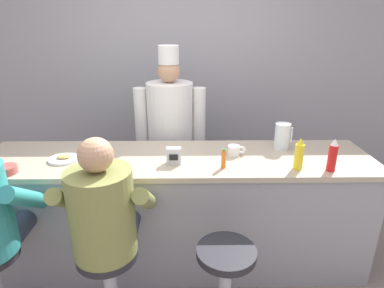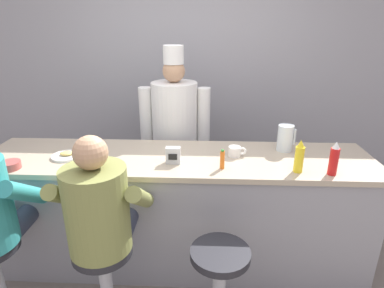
{
  "view_description": "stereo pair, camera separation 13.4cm",
  "coord_description": "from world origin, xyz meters",
  "px_view_note": "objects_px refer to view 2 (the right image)",
  "views": [
    {
      "loc": [
        0.1,
        -1.92,
        1.93
      ],
      "look_at": [
        0.13,
        0.33,
        1.08
      ],
      "focal_mm": 30.0,
      "sensor_mm": 36.0,
      "label": 1
    },
    {
      "loc": [
        0.23,
        -1.92,
        1.93
      ],
      "look_at": [
        0.13,
        0.33,
        1.08
      ],
      "focal_mm": 30.0,
      "sensor_mm": 36.0,
      "label": 2
    }
  ],
  "objects_px": {
    "water_pitcher_clear": "(285,138)",
    "empty_stool_round": "(219,277)",
    "ketchup_bottle_red": "(334,159)",
    "breakfast_plate": "(67,155)",
    "coffee_mug_white": "(235,152)",
    "cereal_bowl": "(10,165)",
    "napkin_dispenser_chrome": "(173,155)",
    "cook_in_whites_near": "(175,129)",
    "diner_seated_olive": "(100,215)",
    "mustard_bottle_yellow": "(299,157)",
    "hot_sauce_bottle_orange": "(222,160)"
  },
  "relations": [
    {
      "from": "water_pitcher_clear",
      "to": "empty_stool_round",
      "type": "distance_m",
      "value": 1.19
    },
    {
      "from": "cereal_bowl",
      "to": "ketchup_bottle_red",
      "type": "bearing_deg",
      "value": 0.32
    },
    {
      "from": "coffee_mug_white",
      "to": "napkin_dispenser_chrome",
      "type": "distance_m",
      "value": 0.49
    },
    {
      "from": "napkin_dispenser_chrome",
      "to": "cook_in_whites_near",
      "type": "height_order",
      "value": "cook_in_whites_near"
    },
    {
      "from": "hot_sauce_bottle_orange",
      "to": "cereal_bowl",
      "type": "xyz_separation_m",
      "value": [
        -1.5,
        -0.07,
        -0.04
      ]
    },
    {
      "from": "mustard_bottle_yellow",
      "to": "ketchup_bottle_red",
      "type": "bearing_deg",
      "value": -8.0
    },
    {
      "from": "coffee_mug_white",
      "to": "cereal_bowl",
      "type": "bearing_deg",
      "value": -169.47
    },
    {
      "from": "ketchup_bottle_red",
      "to": "hot_sauce_bottle_orange",
      "type": "distance_m",
      "value": 0.75
    },
    {
      "from": "hot_sauce_bottle_orange",
      "to": "ketchup_bottle_red",
      "type": "bearing_deg",
      "value": -4.43
    },
    {
      "from": "water_pitcher_clear",
      "to": "breakfast_plate",
      "type": "bearing_deg",
      "value": -172.68
    },
    {
      "from": "coffee_mug_white",
      "to": "empty_stool_round",
      "type": "height_order",
      "value": "coffee_mug_white"
    },
    {
      "from": "ketchup_bottle_red",
      "to": "empty_stool_round",
      "type": "distance_m",
      "value": 1.08
    },
    {
      "from": "hot_sauce_bottle_orange",
      "to": "coffee_mug_white",
      "type": "xyz_separation_m",
      "value": [
        0.11,
        0.23,
        -0.03
      ]
    },
    {
      "from": "hot_sauce_bottle_orange",
      "to": "breakfast_plate",
      "type": "distance_m",
      "value": 1.2
    },
    {
      "from": "cereal_bowl",
      "to": "coffee_mug_white",
      "type": "relative_size",
      "value": 1.04
    },
    {
      "from": "ketchup_bottle_red",
      "to": "cereal_bowl",
      "type": "bearing_deg",
      "value": -179.68
    },
    {
      "from": "breakfast_plate",
      "to": "coffee_mug_white",
      "type": "height_order",
      "value": "coffee_mug_white"
    },
    {
      "from": "coffee_mug_white",
      "to": "napkin_dispenser_chrome",
      "type": "relative_size",
      "value": 1.11
    },
    {
      "from": "hot_sauce_bottle_orange",
      "to": "water_pitcher_clear",
      "type": "xyz_separation_m",
      "value": [
        0.52,
        0.37,
        0.04
      ]
    },
    {
      "from": "hot_sauce_bottle_orange",
      "to": "cook_in_whites_near",
      "type": "relative_size",
      "value": 0.08
    },
    {
      "from": "ketchup_bottle_red",
      "to": "mustard_bottle_yellow",
      "type": "distance_m",
      "value": 0.22
    },
    {
      "from": "napkin_dispenser_chrome",
      "to": "water_pitcher_clear",
      "type": "bearing_deg",
      "value": 18.58
    },
    {
      "from": "napkin_dispenser_chrome",
      "to": "empty_stool_round",
      "type": "distance_m",
      "value": 0.88
    },
    {
      "from": "coffee_mug_white",
      "to": "water_pitcher_clear",
      "type": "bearing_deg",
      "value": 19.39
    },
    {
      "from": "mustard_bottle_yellow",
      "to": "water_pitcher_clear",
      "type": "xyz_separation_m",
      "value": [
        -0.01,
        0.4,
        -0.0
      ]
    },
    {
      "from": "ketchup_bottle_red",
      "to": "breakfast_plate",
      "type": "height_order",
      "value": "ketchup_bottle_red"
    },
    {
      "from": "coffee_mug_white",
      "to": "cook_in_whites_near",
      "type": "relative_size",
      "value": 0.08
    },
    {
      "from": "breakfast_plate",
      "to": "coffee_mug_white",
      "type": "bearing_deg",
      "value": 3.34
    },
    {
      "from": "breakfast_plate",
      "to": "diner_seated_olive",
      "type": "height_order",
      "value": "diner_seated_olive"
    },
    {
      "from": "cereal_bowl",
      "to": "coffee_mug_white",
      "type": "xyz_separation_m",
      "value": [
        1.61,
        0.3,
        0.01
      ]
    },
    {
      "from": "cook_in_whites_near",
      "to": "water_pitcher_clear",
      "type": "bearing_deg",
      "value": -28.89
    },
    {
      "from": "ketchup_bottle_red",
      "to": "mustard_bottle_yellow",
      "type": "relative_size",
      "value": 1.02
    },
    {
      "from": "ketchup_bottle_red",
      "to": "breakfast_plate",
      "type": "bearing_deg",
      "value": 173.77
    },
    {
      "from": "water_pitcher_clear",
      "to": "cook_in_whites_near",
      "type": "height_order",
      "value": "cook_in_whites_near"
    },
    {
      "from": "water_pitcher_clear",
      "to": "napkin_dispenser_chrome",
      "type": "height_order",
      "value": "water_pitcher_clear"
    },
    {
      "from": "hot_sauce_bottle_orange",
      "to": "napkin_dispenser_chrome",
      "type": "relative_size",
      "value": 1.15
    },
    {
      "from": "hot_sauce_bottle_orange",
      "to": "water_pitcher_clear",
      "type": "height_order",
      "value": "water_pitcher_clear"
    },
    {
      "from": "hot_sauce_bottle_orange",
      "to": "cook_in_whites_near",
      "type": "distance_m",
      "value": 0.99
    },
    {
      "from": "cereal_bowl",
      "to": "cook_in_whites_near",
      "type": "relative_size",
      "value": 0.08
    },
    {
      "from": "napkin_dispenser_chrome",
      "to": "diner_seated_olive",
      "type": "relative_size",
      "value": 0.09
    },
    {
      "from": "mustard_bottle_yellow",
      "to": "hot_sauce_bottle_orange",
      "type": "distance_m",
      "value": 0.53
    },
    {
      "from": "mustard_bottle_yellow",
      "to": "breakfast_plate",
      "type": "relative_size",
      "value": 1.03
    },
    {
      "from": "napkin_dispenser_chrome",
      "to": "diner_seated_olive",
      "type": "distance_m",
      "value": 0.68
    },
    {
      "from": "coffee_mug_white",
      "to": "diner_seated_olive",
      "type": "relative_size",
      "value": 0.1
    },
    {
      "from": "coffee_mug_white",
      "to": "napkin_dispenser_chrome",
      "type": "bearing_deg",
      "value": -162.14
    },
    {
      "from": "water_pitcher_clear",
      "to": "cereal_bowl",
      "type": "distance_m",
      "value": 2.07
    },
    {
      "from": "diner_seated_olive",
      "to": "ketchup_bottle_red",
      "type": "bearing_deg",
      "value": 14.45
    },
    {
      "from": "water_pitcher_clear",
      "to": "empty_stool_round",
      "type": "bearing_deg",
      "value": -122.3
    },
    {
      "from": "breakfast_plate",
      "to": "diner_seated_olive",
      "type": "xyz_separation_m",
      "value": [
        0.44,
        -0.6,
        -0.14
      ]
    },
    {
      "from": "water_pitcher_clear",
      "to": "cook_in_whites_near",
      "type": "xyz_separation_m",
      "value": [
        -0.94,
        0.52,
        -0.11
      ]
    }
  ]
}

